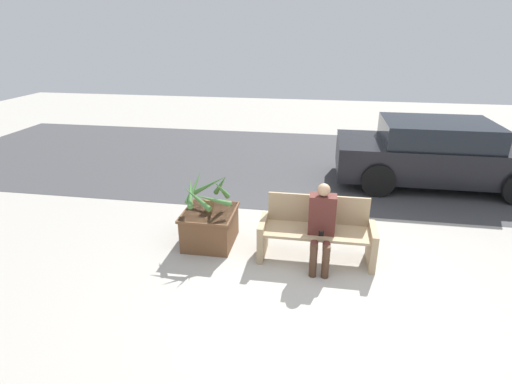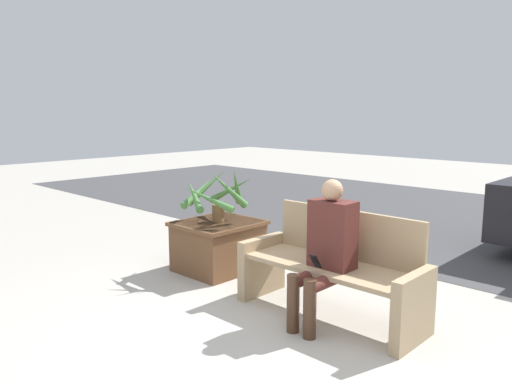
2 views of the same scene
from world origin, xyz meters
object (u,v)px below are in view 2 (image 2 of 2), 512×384
(bench, at_px, (333,268))
(potted_plant, at_px, (215,193))
(person_seated, at_px, (326,247))
(planter_box, at_px, (219,244))

(bench, bearing_deg, potted_plant, 175.45)
(person_seated, distance_m, planter_box, 1.78)
(potted_plant, bearing_deg, person_seated, -10.63)
(planter_box, bearing_deg, person_seated, -11.45)
(person_seated, bearing_deg, bench, 107.10)
(planter_box, xyz_separation_m, potted_plant, (-0.02, -0.02, 0.58))
(bench, distance_m, potted_plant, 1.74)
(bench, distance_m, person_seated, 0.32)
(potted_plant, bearing_deg, planter_box, 45.67)
(person_seated, bearing_deg, potted_plant, 169.37)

